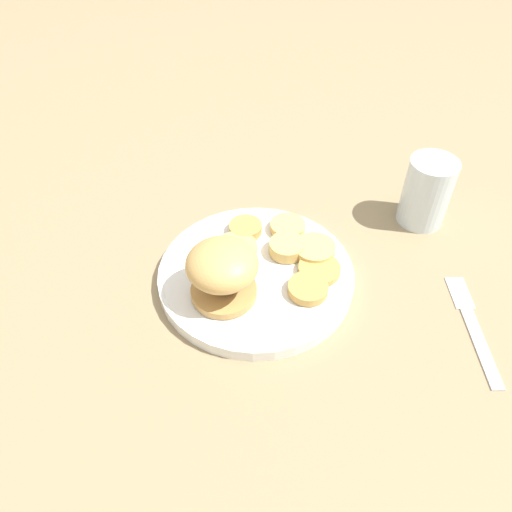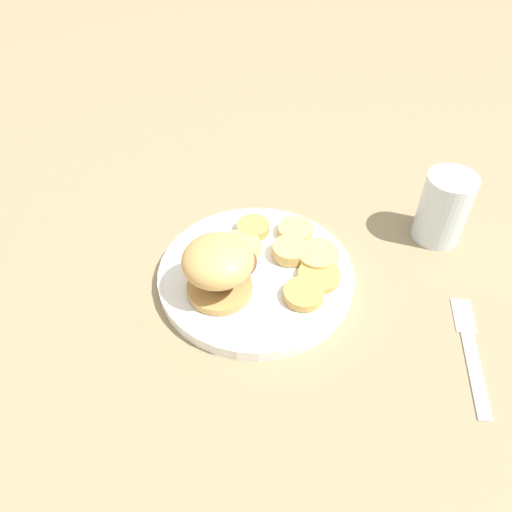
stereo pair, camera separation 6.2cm
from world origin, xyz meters
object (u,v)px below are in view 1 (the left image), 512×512
dinner_plate (256,274)px  fork (473,326)px  sandwich (225,270)px  drinking_glass (427,192)px

dinner_plate → fork: dinner_plate is taller
sandwich → fork: sandwich is taller
dinner_plate → sandwich: sandwich is taller
dinner_plate → drinking_glass: 0.27m
dinner_plate → drinking_glass: (0.17, -0.21, 0.04)m
fork → dinner_plate: bearing=86.5°
drinking_glass → sandwich: bearing=132.6°
fork → drinking_glass: size_ratio=1.63×
dinner_plate → drinking_glass: bearing=-50.4°
fork → drinking_glass: bearing=18.7°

